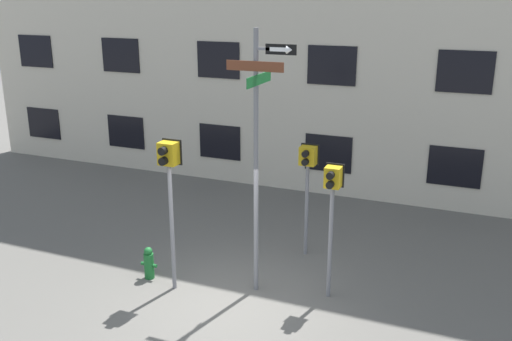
# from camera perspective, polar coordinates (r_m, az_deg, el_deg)

# --- Properties ---
(ground_plane) EXTENTS (60.00, 60.00, 0.00)m
(ground_plane) POSITION_cam_1_polar(r_m,az_deg,el_deg) (11.01, -2.64, -13.37)
(ground_plane) COLOR #595651
(street_sign_pole) EXTENTS (1.29, 1.10, 5.05)m
(street_sign_pole) POSITION_cam_1_polar(r_m,az_deg,el_deg) (10.40, 0.25, 2.72)
(street_sign_pole) COLOR slate
(street_sign_pole) RESTS_ON ground_plane
(pedestrian_signal_left) EXTENTS (0.40, 0.40, 3.02)m
(pedestrian_signal_left) POSITION_cam_1_polar(r_m,az_deg,el_deg) (10.76, -8.69, -0.29)
(pedestrian_signal_left) COLOR slate
(pedestrian_signal_left) RESTS_ON ground_plane
(pedestrian_signal_right) EXTENTS (0.35, 0.40, 2.65)m
(pedestrian_signal_right) POSITION_cam_1_polar(r_m,az_deg,el_deg) (10.53, 7.62, -2.59)
(pedestrian_signal_right) COLOR slate
(pedestrian_signal_right) RESTS_ON ground_plane
(pedestrian_signal_across) EXTENTS (0.41, 0.40, 2.52)m
(pedestrian_signal_across) POSITION_cam_1_polar(r_m,az_deg,el_deg) (12.29, 5.18, 0.19)
(pedestrian_signal_across) COLOR slate
(pedestrian_signal_across) RESTS_ON ground_plane
(fire_hydrant) EXTENTS (0.36, 0.20, 0.69)m
(fire_hydrant) POSITION_cam_1_polar(r_m,az_deg,el_deg) (12.01, -10.66, -9.10)
(fire_hydrant) COLOR #196028
(fire_hydrant) RESTS_ON ground_plane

